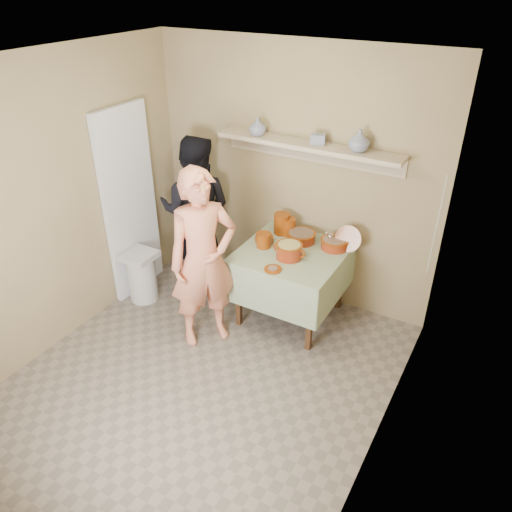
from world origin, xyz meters
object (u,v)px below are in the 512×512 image
Objects in this scene: person_cook at (203,260)px; person_helper at (196,211)px; serving_table at (292,262)px; cazuela_rice at (289,250)px; trash_bin at (142,276)px.

person_cook is 1.03× the size of person_helper.
serving_table is (0.55, 0.69, -0.22)m from person_cook.
person_helper reaches higher than cazuela_rice.
person_cook is 1.77× the size of serving_table.
cazuela_rice reaches higher than serving_table.
person_cook reaches higher than trash_bin.
person_helper is 0.90m from trash_bin.
trash_bin is at bearing 116.74° from person_cook.
trash_bin is (-0.27, -0.66, -0.55)m from person_helper.
person_helper is at bearing 76.86° from person_cook.
person_helper is at bearing 67.95° from trash_bin.
cazuela_rice is at bearing -7.68° from person_cook.
serving_table is (1.24, -0.16, -0.19)m from person_helper.
person_helper is 2.97× the size of trash_bin.
serving_table is 2.95× the size of cazuela_rice.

